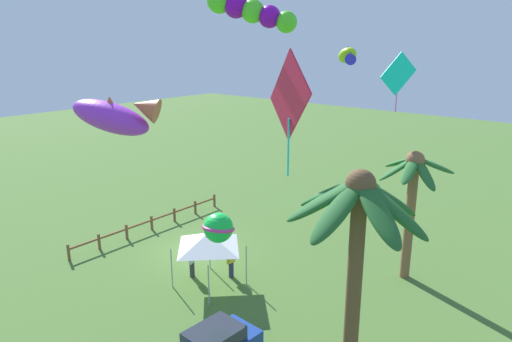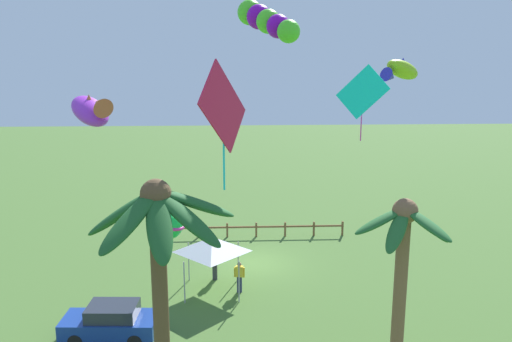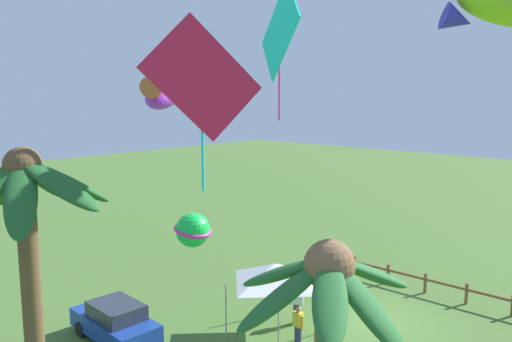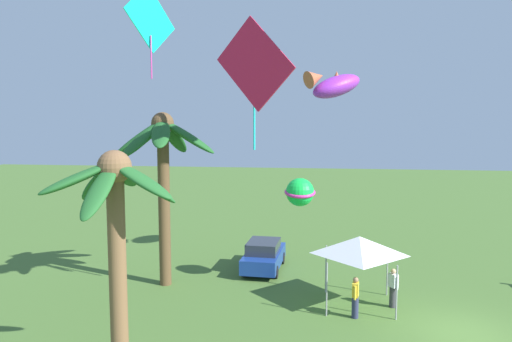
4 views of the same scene
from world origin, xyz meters
name	(u,v)px [view 1 (image 1 of 4)]	position (x,y,z in m)	size (l,w,h in m)	color
ground_plane	(196,251)	(0.00, 0.00, 0.00)	(120.00, 120.00, 0.00)	#476B2D
palm_tree_0	(358,222)	(3.63, 12.07, 6.06)	(5.03, 4.83, 7.86)	brown
palm_tree_1	(413,186)	(-4.88, 10.55, 4.92)	(3.61, 3.65, 6.69)	brown
rail_fence	(152,221)	(-0.29, -4.46, 0.58)	(11.50, 0.12, 0.95)	brown
spectator_0	(231,262)	(0.93, 3.71, 0.81)	(0.54, 0.29, 1.59)	#2D3351
spectator_1	(192,262)	(2.20, 2.14, 0.81)	(0.46, 0.41, 1.59)	#38383D
festival_tent	(208,240)	(2.26, 3.49, 2.47)	(2.86, 2.86, 2.85)	#9E9EA3
kite_ball_0	(218,228)	(4.03, 5.97, 4.34)	(1.55, 1.54, 1.25)	#15CD43
kite_diamond_1	(289,98)	(1.55, 7.66, 9.59)	(1.82, 3.30, 5.17)	red
kite_diamond_2	(398,74)	(-3.31, 10.03, 10.36)	(1.69, 0.95, 2.66)	#12ECC8
kite_fish_3	(116,115)	(7.47, 4.50, 9.27)	(2.81, 3.34, 1.81)	purple
kite_fish_4	(348,56)	(-5.90, 6.02, 11.02)	(2.23, 1.97, 1.24)	#93CD1B
kite_tube_5	(248,10)	(-0.34, 3.86, 13.16)	(2.61, 3.82, 2.05)	#4CD525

